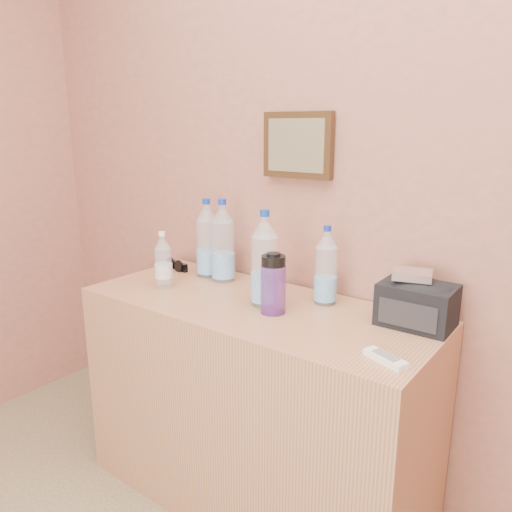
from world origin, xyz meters
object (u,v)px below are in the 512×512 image
(toiletry_bag, at_px, (417,302))
(foil_packet, at_px, (413,275))
(pet_small, at_px, (163,263))
(ac_remote, at_px, (385,359))
(pet_large_a, at_px, (223,245))
(pet_large_b, at_px, (207,242))
(pet_large_c, at_px, (326,269))
(sunglasses, at_px, (177,265))
(nalgene_bottle, at_px, (273,284))
(dresser, at_px, (255,404))
(pet_large_d, at_px, (265,264))

(toiletry_bag, xyz_separation_m, foil_packet, (-0.02, -0.01, 0.09))
(pet_small, bearing_deg, ac_remote, -4.96)
(pet_large_a, height_order, pet_large_b, pet_large_a)
(pet_large_c, relative_size, foil_packet, 2.42)
(sunglasses, bearing_deg, toiletry_bag, 10.98)
(pet_small, bearing_deg, toiletry_bag, 13.34)
(toiletry_bag, height_order, foil_packet, foil_packet)
(nalgene_bottle, distance_m, sunglasses, 0.69)
(pet_large_a, bearing_deg, dresser, -28.13)
(pet_large_a, distance_m, toiletry_bag, 0.83)
(foil_packet, bearing_deg, pet_large_a, -179.92)
(pet_large_d, height_order, pet_small, pet_large_d)
(pet_large_a, xyz_separation_m, foil_packet, (0.81, 0.00, 0.02))
(pet_large_c, height_order, nalgene_bottle, pet_large_c)
(pet_small, height_order, nalgene_bottle, pet_small)
(pet_large_b, height_order, foil_packet, pet_large_b)
(toiletry_bag, bearing_deg, pet_small, -167.54)
(pet_large_b, relative_size, pet_large_c, 1.16)
(pet_large_d, xyz_separation_m, nalgene_bottle, (0.07, -0.05, -0.05))
(pet_large_c, bearing_deg, toiletry_bag, -0.88)
(nalgene_bottle, bearing_deg, ac_remote, -14.55)
(dresser, xyz_separation_m, foil_packet, (0.53, 0.15, 0.59))
(sunglasses, bearing_deg, pet_large_c, 11.57)
(dresser, height_order, ac_remote, ac_remote)
(pet_large_c, height_order, sunglasses, pet_large_c)
(pet_large_a, distance_m, pet_large_b, 0.10)
(pet_large_d, xyz_separation_m, ac_remote, (0.54, -0.17, -0.15))
(pet_large_a, relative_size, pet_large_b, 1.03)
(toiletry_bag, relative_size, foil_packet, 1.93)
(sunglasses, bearing_deg, pet_small, -44.96)
(pet_large_b, distance_m, pet_small, 0.24)
(pet_small, height_order, ac_remote, pet_small)
(dresser, distance_m, pet_large_b, 0.70)
(pet_large_d, distance_m, ac_remote, 0.58)
(pet_large_d, distance_m, foil_packet, 0.51)
(sunglasses, relative_size, toiletry_bag, 0.62)
(ac_remote, bearing_deg, pet_large_c, 160.22)
(pet_large_c, distance_m, toiletry_bag, 0.35)
(dresser, distance_m, pet_large_c, 0.61)
(dresser, distance_m, foil_packet, 0.80)
(pet_large_c, xyz_separation_m, toiletry_bag, (0.34, -0.01, -0.05))
(pet_small, height_order, toiletry_bag, pet_small)
(pet_large_c, distance_m, nalgene_bottle, 0.22)
(dresser, height_order, pet_small, pet_small)
(ac_remote, relative_size, toiletry_bag, 0.57)
(pet_large_a, bearing_deg, pet_small, -120.59)
(sunglasses, xyz_separation_m, toiletry_bag, (1.10, 0.01, 0.06))
(pet_large_d, distance_m, nalgene_bottle, 0.10)
(pet_large_b, xyz_separation_m, sunglasses, (-0.18, -0.01, -0.13))
(pet_large_b, relative_size, toiletry_bag, 1.45)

